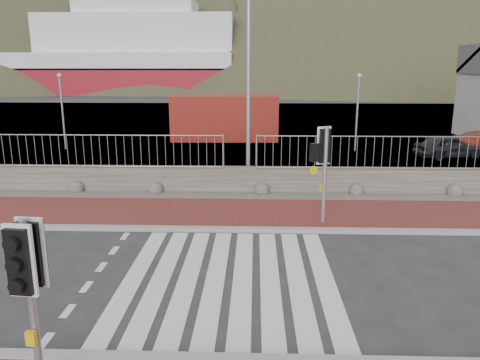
{
  "coord_description": "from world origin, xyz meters",
  "views": [
    {
      "loc": [
        0.56,
        -9.45,
        4.59
      ],
      "look_at": [
        0.14,
        3.0,
        1.5
      ],
      "focal_mm": 35.0,
      "sensor_mm": 36.0,
      "label": 1
    }
  ],
  "objects_px": {
    "ferry": "(100,59)",
    "traffic_signal_near": "(28,271)",
    "car_a": "(449,146)",
    "traffic_signal_far": "(324,154)",
    "shipping_container": "(225,118)",
    "streetlight": "(253,49)"
  },
  "relations": [
    {
      "from": "traffic_signal_near",
      "to": "streetlight",
      "type": "bearing_deg",
      "value": 81.7
    },
    {
      "from": "car_a",
      "to": "streetlight",
      "type": "bearing_deg",
      "value": 107.05
    },
    {
      "from": "ferry",
      "to": "shipping_container",
      "type": "bearing_deg",
      "value": -64.2
    },
    {
      "from": "shipping_container",
      "to": "car_a",
      "type": "relative_size",
      "value": 1.92
    },
    {
      "from": "traffic_signal_far",
      "to": "car_a",
      "type": "relative_size",
      "value": 0.85
    },
    {
      "from": "traffic_signal_near",
      "to": "ferry",
      "type": "bearing_deg",
      "value": 112.49
    },
    {
      "from": "traffic_signal_near",
      "to": "car_a",
      "type": "height_order",
      "value": "traffic_signal_near"
    },
    {
      "from": "streetlight",
      "to": "shipping_container",
      "type": "height_order",
      "value": "streetlight"
    },
    {
      "from": "shipping_container",
      "to": "car_a",
      "type": "bearing_deg",
      "value": -27.27
    },
    {
      "from": "ferry",
      "to": "traffic_signal_near",
      "type": "height_order",
      "value": "ferry"
    },
    {
      "from": "streetlight",
      "to": "car_a",
      "type": "bearing_deg",
      "value": 44.56
    },
    {
      "from": "traffic_signal_near",
      "to": "traffic_signal_far",
      "type": "bearing_deg",
      "value": 61.82
    },
    {
      "from": "traffic_signal_near",
      "to": "car_a",
      "type": "relative_size",
      "value": 0.78
    },
    {
      "from": "traffic_signal_far",
      "to": "shipping_container",
      "type": "distance_m",
      "value": 16.51
    },
    {
      "from": "car_a",
      "to": "shipping_container",
      "type": "bearing_deg",
      "value": 49.74
    },
    {
      "from": "traffic_signal_near",
      "to": "shipping_container",
      "type": "distance_m",
      "value": 23.57
    },
    {
      "from": "ferry",
      "to": "shipping_container",
      "type": "distance_m",
      "value": 53.68
    },
    {
      "from": "shipping_container",
      "to": "traffic_signal_near",
      "type": "bearing_deg",
      "value": -93.9
    },
    {
      "from": "car_a",
      "to": "traffic_signal_near",
      "type": "bearing_deg",
      "value": 130.35
    },
    {
      "from": "traffic_signal_near",
      "to": "streetlight",
      "type": "distance_m",
      "value": 12.65
    },
    {
      "from": "streetlight",
      "to": "shipping_container",
      "type": "bearing_deg",
      "value": 112.0
    },
    {
      "from": "car_a",
      "to": "ferry",
      "type": "bearing_deg",
      "value": 18.69
    }
  ]
}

